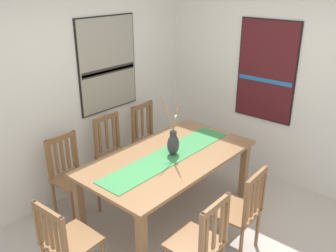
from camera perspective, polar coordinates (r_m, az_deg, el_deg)
The scene contains 14 objects.
ground_plane at distance 3.99m, azimuth 4.50°, elevation -18.25°, with size 6.40×6.40×0.03m, color #B2A89E.
wall_back at distance 4.55m, azimuth -14.23°, elevation 6.01°, with size 6.40×0.12×2.70m, color silver.
wall_side at distance 4.84m, azimuth 18.35°, elevation 6.52°, with size 0.12×6.40×2.70m, color silver.
dining_table at distance 4.05m, azimuth 0.13°, elevation -5.87°, with size 1.95×1.06×0.76m.
table_runner at distance 4.00m, azimuth 0.13°, elevation -4.64°, with size 1.79×0.36×0.01m, color #388447.
centerpiece_vase at distance 3.96m, azimuth 0.81°, elevation -2.59°, with size 0.27×0.26×0.72m.
chair_0 at distance 3.39m, azimuth -15.59°, elevation -16.97°, with size 0.44×0.44×0.88m.
chair_1 at distance 4.33m, azimuth -14.91°, elevation -7.25°, with size 0.42×0.42×0.93m.
chair_2 at distance 3.69m, azimuth 11.23°, elevation -12.68°, with size 0.44×0.44×0.93m.
chair_3 at distance 5.07m, azimuth -2.87°, elevation -1.95°, with size 0.43×0.43×0.97m.
chair_4 at distance 4.73m, azimuth -8.31°, elevation -4.09°, with size 0.42×0.42×0.96m.
chair_5 at distance 3.27m, azimuth 5.00°, elevation -17.64°, with size 0.43×0.43×0.94m.
painting_on_back_wall at distance 4.72m, azimuth -9.40°, elevation 9.47°, with size 0.91×0.05×1.18m.
painting_on_side_wall at distance 4.86m, azimuth 15.07°, elevation 8.24°, with size 0.05×0.79×1.29m.
Camera 1 is at (-2.48, -1.74, 2.59)m, focal length 39.11 mm.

